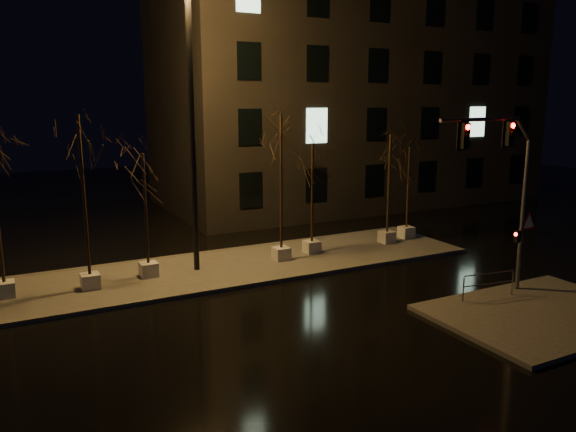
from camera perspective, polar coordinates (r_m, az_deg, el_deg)
ground at (r=18.23m, az=-0.00°, el=-10.51°), size 90.00×90.00×0.00m
median at (r=23.39m, az=-6.82°, el=-5.32°), size 22.00×5.00×0.15m
sidewalk_corner at (r=20.29m, az=24.37°, el=-9.02°), size 7.00×5.00×0.15m
building at (r=39.52m, az=6.15°, el=12.54°), size 25.00×12.00×15.00m
tree_1 at (r=20.88m, az=-20.30°, el=5.85°), size 1.80×1.80×6.43m
tree_2 at (r=21.84m, az=-14.41°, el=3.42°), size 1.80×1.80×4.91m
tree_3 at (r=23.33m, az=-0.71°, el=7.02°), size 1.80×1.80×6.37m
tree_4 at (r=24.56m, az=2.50°, el=4.88°), size 1.80×1.80×5.04m
tree_5 at (r=26.79m, az=10.30°, el=5.72°), size 1.80×1.80×5.31m
tree_6 at (r=28.03m, az=12.20°, el=4.84°), size 1.80×1.80×4.63m
traffic_signal_mast at (r=20.61m, az=21.39°, el=3.45°), size 5.07×0.40×6.19m
streetlight_main at (r=22.18m, az=-9.78°, el=10.70°), size 2.75×1.04×11.12m
guard_rail_a at (r=20.69m, az=19.72°, el=-6.29°), size 2.08×0.33×0.91m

